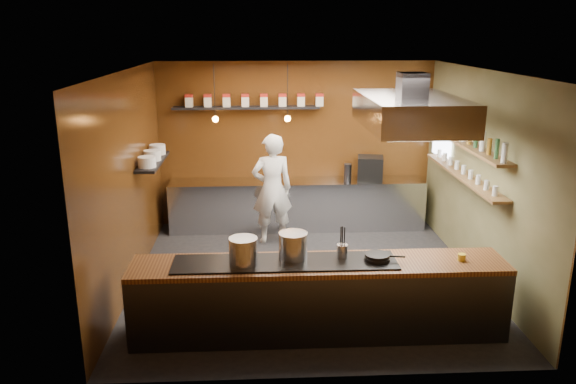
{
  "coord_description": "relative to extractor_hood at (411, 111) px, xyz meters",
  "views": [
    {
      "loc": [
        -0.68,
        -7.62,
        3.52
      ],
      "look_at": [
        -0.26,
        0.4,
        1.2
      ],
      "focal_mm": 35.0,
      "sensor_mm": 36.0,
      "label": 1
    }
  ],
  "objects": [
    {
      "name": "pendant_left",
      "position": [
        -2.7,
        2.1,
        -0.35
      ],
      "size": [
        0.1,
        0.1,
        0.95
      ],
      "color": "black",
      "rests_on": "ceiling"
    },
    {
      "name": "frying_pan",
      "position": [
        -0.62,
        -1.21,
        -1.53
      ],
      "size": [
        0.47,
        0.3,
        0.08
      ],
      "color": "black",
      "rests_on": "pass_counter"
    },
    {
      "name": "bottle_shelf_upper",
      "position": [
        1.04,
        0.7,
        -0.59
      ],
      "size": [
        0.26,
        2.8,
        0.04
      ],
      "primitive_type": "cube",
      "color": "brown",
      "rests_on": "right_wall"
    },
    {
      "name": "bottles",
      "position": [
        1.04,
        0.7,
        -0.45
      ],
      "size": [
        0.06,
        2.66,
        0.24
      ],
      "color": "silver",
      "rests_on": "bottle_shelf_upper"
    },
    {
      "name": "pendant_right",
      "position": [
        -1.5,
        2.1,
        -0.35
      ],
      "size": [
        0.1,
        0.1,
        0.95
      ],
      "color": "black",
      "rests_on": "ceiling"
    },
    {
      "name": "plate_shelf",
      "position": [
        -3.64,
        1.4,
        -0.96
      ],
      "size": [
        0.3,
        1.4,
        0.04
      ],
      "primitive_type": "cube",
      "color": "black",
      "rests_on": "left_wall"
    },
    {
      "name": "pass_counter",
      "position": [
        -1.3,
        -1.2,
        -2.04
      ],
      "size": [
        4.4,
        0.72,
        0.94
      ],
      "color": "#38383D",
      "rests_on": "floor"
    },
    {
      "name": "utensil_crock",
      "position": [
        -1.02,
        -1.13,
        -1.48
      ],
      "size": [
        0.16,
        0.16,
        0.17
      ],
      "primitive_type": "cylinder",
      "rotation": [
        0.0,
        0.0,
        0.3
      ],
      "color": "silver",
      "rests_on": "pass_counter"
    },
    {
      "name": "bottle_shelf_lower",
      "position": [
        1.04,
        0.7,
        -1.06
      ],
      "size": [
        0.26,
        2.8,
        0.04
      ],
      "primitive_type": "cube",
      "color": "brown",
      "rests_on": "right_wall"
    },
    {
      "name": "espresso_machine",
      "position": [
        0.01,
        2.49,
        -1.38
      ],
      "size": [
        0.51,
        0.5,
        0.44
      ],
      "primitive_type": "cube",
      "rotation": [
        0.0,
        0.0,
        -0.18
      ],
      "color": "black",
      "rests_on": "prep_counter"
    },
    {
      "name": "tin_shelf",
      "position": [
        -2.2,
        2.76,
        -0.31
      ],
      "size": [
        2.6,
        0.26,
        0.04
      ],
      "primitive_type": "cube",
      "color": "black",
      "rests_on": "back_wall"
    },
    {
      "name": "extractor_hood",
      "position": [
        0.0,
        0.0,
        0.0
      ],
      "size": [
        1.2,
        2.0,
        0.72
      ],
      "color": "#38383D",
      "rests_on": "ceiling"
    },
    {
      "name": "stockpot_large",
      "position": [
        -2.18,
        -1.25,
        -1.41
      ],
      "size": [
        0.41,
        0.41,
        0.32
      ],
      "primitive_type": "cylinder",
      "rotation": [
        0.0,
        0.0,
        0.28
      ],
      "color": "silver",
      "rests_on": "pass_counter"
    },
    {
      "name": "butter_jar",
      "position": [
        0.37,
        -1.23,
        -1.54
      ],
      "size": [
        0.12,
        0.12,
        0.08
      ],
      "primitive_type": "cylinder",
      "rotation": [
        0.0,
        0.0,
        0.31
      ],
      "color": "gold",
      "rests_on": "pass_counter"
    },
    {
      "name": "stockpot_small",
      "position": [
        -1.6,
        -1.11,
        -1.41
      ],
      "size": [
        0.42,
        0.42,
        0.32
      ],
      "primitive_type": "cylinder",
      "rotation": [
        0.0,
        0.0,
        -0.29
      ],
      "color": "silver",
      "rests_on": "pass_counter"
    },
    {
      "name": "chef",
      "position": [
        -1.77,
        1.88,
        -1.56
      ],
      "size": [
        0.76,
        0.56,
        1.89
      ],
      "primitive_type": "imported",
      "rotation": [
        0.0,
        0.0,
        3.31
      ],
      "color": "white",
      "rests_on": "floor"
    },
    {
      "name": "floor",
      "position": [
        -1.3,
        0.4,
        -2.51
      ],
      "size": [
        5.0,
        5.0,
        0.0
      ],
      "primitive_type": "plane",
      "color": "black",
      "rests_on": "ground"
    },
    {
      "name": "window_pane",
      "position": [
        1.15,
        2.1,
        -0.61
      ],
      "size": [
        0.0,
        1.0,
        1.0
      ],
      "primitive_type": "plane",
      "rotation": [
        1.57,
        0.0,
        -1.57
      ],
      "color": "white",
      "rests_on": "right_wall"
    },
    {
      "name": "left_wall",
      "position": [
        -3.8,
        0.4,
        -1.01
      ],
      "size": [
        0.0,
        5.0,
        5.0
      ],
      "primitive_type": "plane",
      "rotation": [
        1.57,
        0.0,
        1.57
      ],
      "color": "#341A09",
      "rests_on": "ground"
    },
    {
      "name": "plate_stacks",
      "position": [
        -3.64,
        1.4,
        -0.86
      ],
      "size": [
        0.26,
        1.16,
        0.16
      ],
      "color": "white",
      "rests_on": "plate_shelf"
    },
    {
      "name": "wine_glasses",
      "position": [
        1.04,
        0.7,
        -0.97
      ],
      "size": [
        0.07,
        2.37,
        0.13
      ],
      "color": "silver",
      "rests_on": "bottle_shelf_lower"
    },
    {
      "name": "ceiling",
      "position": [
        -1.3,
        0.4,
        0.49
      ],
      "size": [
        5.0,
        5.0,
        0.0
      ],
      "primitive_type": "plane",
      "rotation": [
        3.14,
        0.0,
        0.0
      ],
      "color": "silver",
      "rests_on": "back_wall"
    },
    {
      "name": "back_wall",
      "position": [
        -1.3,
        2.9,
        -1.01
      ],
      "size": [
        5.0,
        0.0,
        5.0
      ],
      "primitive_type": "plane",
      "rotation": [
        1.57,
        0.0,
        0.0
      ],
      "color": "#341A09",
      "rests_on": "ground"
    },
    {
      "name": "storage_tins",
      "position": [
        -2.05,
        2.76,
        -0.17
      ],
      "size": [
        2.43,
        0.13,
        0.22
      ],
      "color": "beige",
      "rests_on": "tin_shelf"
    },
    {
      "name": "prep_counter",
      "position": [
        -1.3,
        2.57,
        -2.06
      ],
      "size": [
        4.6,
        0.65,
        0.9
      ],
      "primitive_type": "cube",
      "color": "silver",
      "rests_on": "floor"
    },
    {
      "name": "right_wall",
      "position": [
        1.2,
        0.4,
        -1.01
      ],
      "size": [
        0.0,
        5.0,
        5.0
      ],
      "primitive_type": "plane",
      "rotation": [
        1.57,
        0.0,
        -1.57
      ],
      "color": "brown",
      "rests_on": "ground"
    }
  ]
}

